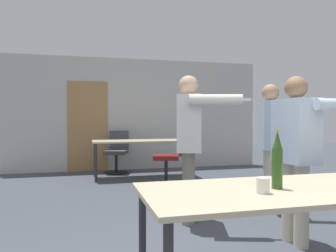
% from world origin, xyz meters
% --- Properties ---
extents(back_wall, '(6.14, 0.12, 2.61)m').
position_xyz_m(back_wall, '(-0.03, 6.23, 1.30)').
color(back_wall, beige).
rests_on(back_wall, ground_plane).
extents(conference_table_near, '(2.29, 0.82, 0.76)m').
position_xyz_m(conference_table_near, '(0.28, 0.31, 0.70)').
color(conference_table_near, '#C6B793').
rests_on(conference_table_near, ground_plane).
extents(conference_table_far, '(2.05, 0.72, 0.76)m').
position_xyz_m(conference_table_far, '(-0.01, 5.07, 0.69)').
color(conference_table_far, '#C6B793').
rests_on(conference_table_far, ground_plane).
extents(person_center_tall, '(0.70, 0.80, 1.65)m').
position_xyz_m(person_center_tall, '(1.20, 2.31, 0.99)').
color(person_center_tall, beige).
rests_on(person_center_tall, ground_plane).
extents(person_right_polo, '(0.74, 0.84, 1.69)m').
position_xyz_m(person_right_polo, '(-0.00, 2.09, 1.01)').
color(person_right_polo, slate).
rests_on(person_right_polo, ground_plane).
extents(person_far_watching, '(0.75, 0.66, 1.60)m').
position_xyz_m(person_far_watching, '(0.78, 1.21, 0.96)').
color(person_far_watching, beige).
rests_on(person_far_watching, ground_plane).
extents(office_chair_far_right, '(0.60, 0.64, 0.93)m').
position_xyz_m(office_chair_far_right, '(-0.48, 5.78, 0.43)').
color(office_chair_far_right, black).
rests_on(office_chair_far_right, ground_plane).
extents(office_chair_near_pushed, '(0.62, 0.57, 0.95)m').
position_xyz_m(office_chair_near_pushed, '(0.35, 4.29, 0.45)').
color(office_chair_near_pushed, black).
rests_on(office_chair_near_pushed, ground_plane).
extents(beer_bottle, '(0.07, 0.07, 0.37)m').
position_xyz_m(beer_bottle, '(-0.01, 0.30, 0.93)').
color(beer_bottle, '#2D511E').
rests_on(beer_bottle, conference_table_near).
extents(drink_cup, '(0.08, 0.08, 0.09)m').
position_xyz_m(drink_cup, '(-0.17, 0.21, 0.80)').
color(drink_cup, silver).
rests_on(drink_cup, conference_table_near).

